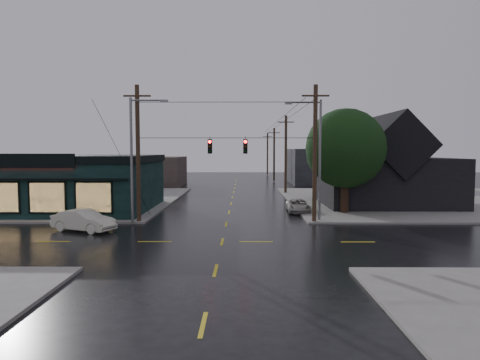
{
  "coord_description": "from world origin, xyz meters",
  "views": [
    {
      "loc": [
        1.24,
        -24.9,
        5.4
      ],
      "look_at": [
        1.01,
        5.27,
        3.29
      ],
      "focal_mm": 32.0,
      "sensor_mm": 36.0,
      "label": 1
    }
  ],
  "objects_px": {
    "utility_pole_nw": "(139,223)",
    "sedan_cream": "(84,220)",
    "utility_pole_ne": "(314,223)",
    "suv_silver": "(298,206)",
    "corner_tree": "(345,149)"
  },
  "relations": [
    {
      "from": "utility_pole_nw",
      "to": "sedan_cream",
      "type": "height_order",
      "value": "utility_pole_nw"
    },
    {
      "from": "utility_pole_nw",
      "to": "sedan_cream",
      "type": "relative_size",
      "value": 2.29
    },
    {
      "from": "utility_pole_ne",
      "to": "sedan_cream",
      "type": "height_order",
      "value": "utility_pole_ne"
    },
    {
      "from": "utility_pole_ne",
      "to": "sedan_cream",
      "type": "distance_m",
      "value": 16.26
    },
    {
      "from": "utility_pole_ne",
      "to": "sedan_cream",
      "type": "xyz_separation_m",
      "value": [
        -15.9,
        -3.29,
        0.73
      ]
    },
    {
      "from": "corner_tree",
      "to": "utility_pole_nw",
      "type": "height_order",
      "value": "corner_tree"
    },
    {
      "from": "utility_pole_nw",
      "to": "sedan_cream",
      "type": "distance_m",
      "value": 4.45
    },
    {
      "from": "suv_silver",
      "to": "sedan_cream",
      "type": "bearing_deg",
      "value": -149.69
    },
    {
      "from": "corner_tree",
      "to": "utility_pole_nw",
      "type": "distance_m",
      "value": 17.88
    },
    {
      "from": "corner_tree",
      "to": "suv_silver",
      "type": "distance_m",
      "value": 6.33
    },
    {
      "from": "utility_pole_nw",
      "to": "suv_silver",
      "type": "distance_m",
      "value": 13.67
    },
    {
      "from": "sedan_cream",
      "to": "suv_silver",
      "type": "distance_m",
      "value": 17.74
    },
    {
      "from": "utility_pole_ne",
      "to": "suv_silver",
      "type": "bearing_deg",
      "value": 95.2
    },
    {
      "from": "utility_pole_ne",
      "to": "suv_silver",
      "type": "height_order",
      "value": "utility_pole_ne"
    },
    {
      "from": "corner_tree",
      "to": "utility_pole_ne",
      "type": "bearing_deg",
      "value": -125.41
    }
  ]
}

